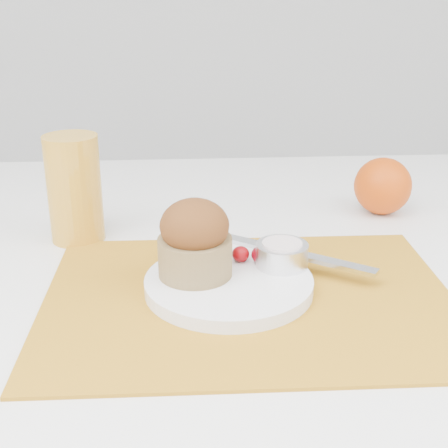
{
  "coord_description": "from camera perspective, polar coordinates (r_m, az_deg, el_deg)",
  "views": [
    {
      "loc": [
        -0.04,
        -0.7,
        1.08
      ],
      "look_at": [
        0.0,
        -0.01,
        0.8
      ],
      "focal_mm": 50.0,
      "sensor_mm": 36.0,
      "label": 1
    }
  ],
  "objects": [
    {
      "name": "placemat",
      "position": [
        0.68,
        2.32,
        -6.81
      ],
      "size": [
        0.44,
        0.33,
        0.0
      ],
      "primitive_type": "cube",
      "rotation": [
        0.0,
        0.0,
        -0.01
      ],
      "color": "#B97A19",
      "rests_on": "table"
    },
    {
      "name": "plate",
      "position": [
        0.68,
        0.44,
        -5.5
      ],
      "size": [
        0.22,
        0.22,
        0.01
      ],
      "primitive_type": "cylinder",
      "rotation": [
        0.0,
        0.0,
        -0.23
      ],
      "color": "white",
      "rests_on": "placemat"
    },
    {
      "name": "ramekin",
      "position": [
        0.71,
        5.31,
        -2.81
      ],
      "size": [
        0.07,
        0.07,
        0.03
      ],
      "primitive_type": "cylinder",
      "rotation": [
        0.0,
        0.0,
        0.12
      ],
      "color": "silver",
      "rests_on": "plate"
    },
    {
      "name": "cream",
      "position": [
        0.7,
        5.35,
        -1.88
      ],
      "size": [
        0.05,
        0.05,
        0.01
      ],
      "primitive_type": "cylinder",
      "rotation": [
        0.0,
        0.0,
        0.15
      ],
      "color": "silver",
      "rests_on": "ramekin"
    },
    {
      "name": "raspberry_near",
      "position": [
        0.72,
        1.54,
        -2.76
      ],
      "size": [
        0.02,
        0.02,
        0.02
      ],
      "primitive_type": "ellipsoid",
      "color": "#620206",
      "rests_on": "plate"
    },
    {
      "name": "raspberry_far",
      "position": [
        0.71,
        3.41,
        -2.81
      ],
      "size": [
        0.02,
        0.02,
        0.02
      ],
      "primitive_type": "ellipsoid",
      "color": "#55020A",
      "rests_on": "plate"
    },
    {
      "name": "butter_knife",
      "position": [
        0.74,
        6.49,
        -2.72
      ],
      "size": [
        0.17,
        0.13,
        0.0
      ],
      "primitive_type": "cube",
      "rotation": [
        0.0,
        0.0,
        -0.61
      ],
      "color": "silver",
      "rests_on": "plate"
    },
    {
      "name": "orange",
      "position": [
        0.93,
        14.31,
        3.39
      ],
      "size": [
        0.08,
        0.08,
        0.08
      ],
      "primitive_type": "sphere",
      "color": "#CD4607",
      "rests_on": "table"
    },
    {
      "name": "juice_glass",
      "position": [
        0.83,
        -13.52,
        3.16
      ],
      "size": [
        0.07,
        0.07,
        0.14
      ],
      "primitive_type": "cylinder",
      "rotation": [
        0.0,
        0.0,
        0.03
      ],
      "color": "gold",
      "rests_on": "table"
    },
    {
      "name": "muffin",
      "position": [
        0.67,
        -2.69,
        -1.48
      ],
      "size": [
        0.11,
        0.11,
        0.09
      ],
      "color": "olive",
      "rests_on": "plate"
    }
  ]
}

